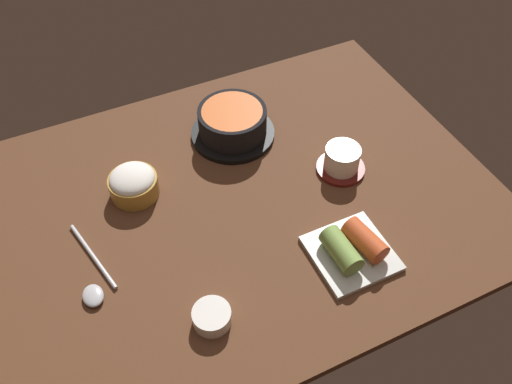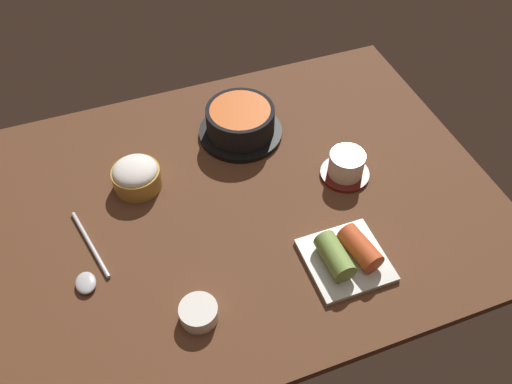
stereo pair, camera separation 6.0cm
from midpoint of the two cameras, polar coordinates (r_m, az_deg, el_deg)
The scene contains 7 objects.
dining_table at distance 108.25cm, azimuth -2.99°, elevation -1.05°, with size 100.00×76.00×2.00cm, color #56331E.
stone_pot at distance 117.87cm, azimuth -3.98°, elevation 7.27°, with size 18.52×18.52×7.15cm.
rice_bowl at distance 109.40cm, azimuth -14.49°, elevation 0.87°, with size 9.81×9.81×6.04cm.
tea_cup_with_saucer at distance 111.55cm, azimuth 7.64°, elevation 3.33°, with size 10.22×10.22×5.91cm.
kimchi_plate at distance 98.47cm, azimuth 8.53°, elevation -6.04°, with size 14.30×14.30×5.22cm.
side_bowl_near at distance 91.52cm, azimuth -6.65°, elevation -13.11°, with size 6.59×6.59×2.93cm.
spoon at distance 100.48cm, azimuth -18.65°, elevation -9.10°, with size 6.17×19.24×1.35cm.
Camera 1 is at (-27.13, -63.59, 84.26)cm, focal length 37.50 mm.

